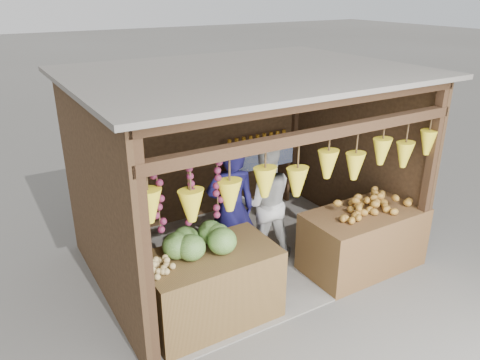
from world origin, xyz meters
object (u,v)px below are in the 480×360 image
at_px(counter_right, 363,239).
at_px(man_standing, 231,209).
at_px(counter_left, 211,286).
at_px(vendor_seated, 114,229).
at_px(woman_standing, 265,202).

xyz_separation_m(counter_right, man_standing, (-1.56, 0.90, 0.47)).
distance_m(counter_left, vendor_seated, 1.46).
bearing_deg(counter_right, counter_left, 177.94).
xyz_separation_m(counter_right, woman_standing, (-0.99, 0.95, 0.42)).
bearing_deg(woman_standing, counter_left, 53.40).
height_order(woman_standing, vendor_seated, woman_standing).
height_order(counter_left, counter_right, counter_left).
xyz_separation_m(counter_left, vendor_seated, (-0.71, 1.21, 0.39)).
relative_size(man_standing, woman_standing, 1.06).
xyz_separation_m(counter_left, counter_right, (2.29, -0.08, -0.02)).
bearing_deg(counter_left, counter_right, -2.06).
xyz_separation_m(counter_left, woman_standing, (1.31, 0.87, 0.41)).
relative_size(counter_left, woman_standing, 0.89).
distance_m(counter_left, woman_standing, 1.62).
height_order(counter_right, vendor_seated, vendor_seated).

